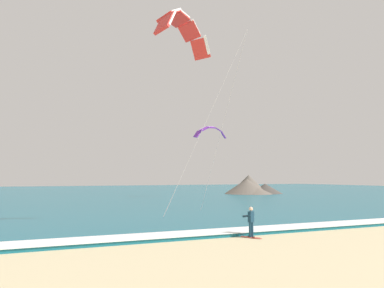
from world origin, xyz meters
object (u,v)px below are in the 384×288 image
surfboard (251,237)px  kitesurfer (251,221)px  kite_distant (211,131)px  kite_primary (182,28)px

surfboard → kitesurfer: bearing=112.5°
kite_distant → surfboard: bearing=-114.2°
surfboard → kite_primary: 13.29m
kite_primary → kite_distant: 36.57m
kitesurfer → kite_distant: (15.62, 34.80, 9.38)m
surfboard → kitesurfer: kitesurfer is taller
kitesurfer → surfboard: bearing=-67.5°
surfboard → kite_primary: kite_primary is taller
kitesurfer → kite_distant: 39.29m
kite_primary → kite_distant: kite_primary is taller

